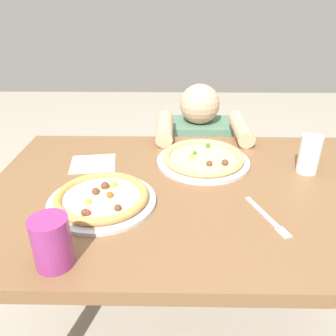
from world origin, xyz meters
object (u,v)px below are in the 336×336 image
(drink_cup_colored, at_px, (52,242))
(diner_seated, at_px, (197,176))
(pizza_far, at_px, (203,159))
(fork, at_px, (268,218))
(pizza_near, at_px, (102,198))
(water_cup_clear, at_px, (309,154))

(drink_cup_colored, distance_m, diner_seated, 1.16)
(drink_cup_colored, relative_size, diner_seated, 0.14)
(pizza_far, height_order, fork, pizza_far)
(fork, bearing_deg, pizza_near, 171.49)
(pizza_near, xyz_separation_m, water_cup_clear, (0.68, 0.21, 0.05))
(pizza_near, xyz_separation_m, drink_cup_colored, (-0.06, -0.26, 0.05))
(diner_seated, bearing_deg, fork, -80.60)
(drink_cup_colored, bearing_deg, pizza_far, 54.33)
(pizza_far, height_order, drink_cup_colored, drink_cup_colored)
(drink_cup_colored, height_order, fork, drink_cup_colored)
(pizza_near, height_order, fork, pizza_near)
(pizza_far, bearing_deg, fork, -65.76)
(water_cup_clear, distance_m, fork, 0.35)
(pizza_near, height_order, water_cup_clear, water_cup_clear)
(pizza_far, bearing_deg, pizza_near, -139.44)
(pizza_near, relative_size, fork, 1.65)
(pizza_far, relative_size, fork, 1.74)
(pizza_near, relative_size, water_cup_clear, 2.45)
(pizza_near, distance_m, drink_cup_colored, 0.27)
(fork, distance_m, diner_seated, 0.91)
(drink_cup_colored, relative_size, water_cup_clear, 0.95)
(pizza_far, height_order, water_cup_clear, water_cup_clear)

